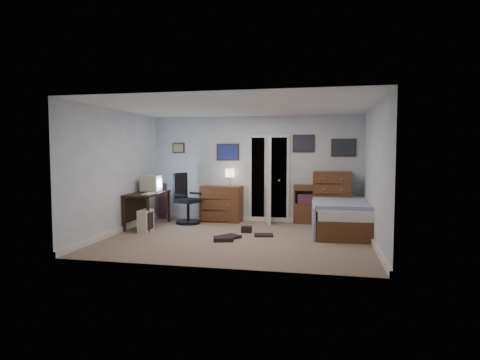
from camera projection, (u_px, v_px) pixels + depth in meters
name	position (u px, v px, depth m)	size (l,w,h in m)	color
floor	(237.00, 239.00, 7.68)	(5.00, 4.00, 0.02)	gray
computer_desk	(144.00, 200.00, 8.88)	(0.65, 1.33, 0.76)	black
crt_monitor	(151.00, 184.00, 8.98)	(0.40, 0.38, 0.36)	beige
keyboard	(148.00, 194.00, 8.48)	(0.15, 0.40, 0.02)	beige
pc_tower	(146.00, 221.00, 8.31)	(0.22, 0.43, 0.45)	beige
office_chair	(186.00, 204.00, 9.26)	(0.74, 0.74, 1.17)	black
media_stack	(163.00, 201.00, 10.02)	(0.17, 0.17, 0.87)	maroon
low_dresser	(222.00, 204.00, 9.54)	(0.95, 0.47, 0.84)	brown
table_lamp	(230.00, 173.00, 9.45)	(0.22, 0.22, 0.41)	gold
doorway	(270.00, 179.00, 9.76)	(0.96, 1.12, 2.05)	black
tall_dresser	(332.00, 199.00, 8.99)	(0.83, 0.49, 1.22)	brown
headboard_bookcase	(316.00, 203.00, 9.18)	(1.01, 0.31, 0.90)	brown
bed	(341.00, 215.00, 8.29)	(1.27, 2.26, 0.72)	brown
wall_posters	(278.00, 148.00, 9.38)	(4.38, 0.04, 0.60)	#331E11
floor_clutter	(236.00, 236.00, 7.74)	(1.09, 1.12, 0.13)	black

